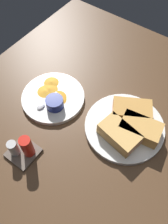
# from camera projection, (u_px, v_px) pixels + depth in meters

# --- Properties ---
(ground_plane) EXTENTS (1.10, 1.10, 0.03)m
(ground_plane) POSITION_uv_depth(u_px,v_px,m) (104.00, 127.00, 0.83)
(ground_plane) COLOR #4C331E
(plate_sandwich_main) EXTENTS (0.27, 0.27, 0.02)m
(plate_sandwich_main) POSITION_uv_depth(u_px,v_px,m) (124.00, 127.00, 0.80)
(plate_sandwich_main) COLOR silver
(plate_sandwich_main) RESTS_ON ground_plane
(sandwich_half_near) EXTENTS (0.14, 0.10, 0.05)m
(sandwich_half_near) POSITION_uv_depth(u_px,v_px,m) (119.00, 134.00, 0.75)
(sandwich_half_near) COLOR tan
(sandwich_half_near) RESTS_ON plate_sandwich_main
(sandwich_half_far) EXTENTS (0.14, 0.10, 0.05)m
(sandwich_half_far) POSITION_uv_depth(u_px,v_px,m) (140.00, 129.00, 0.76)
(sandwich_half_far) COLOR tan
(sandwich_half_far) RESTS_ON plate_sandwich_main
(sandwich_half_extra) EXTENTS (0.15, 0.13, 0.05)m
(sandwich_half_extra) POSITION_uv_depth(u_px,v_px,m) (132.00, 111.00, 0.80)
(sandwich_half_extra) COLOR #C68C42
(sandwich_half_extra) RESTS_ON plate_sandwich_main
(ramekin_dark_sauce) EXTENTS (0.08, 0.08, 0.04)m
(ramekin_dark_sauce) POSITION_uv_depth(u_px,v_px,m) (135.00, 111.00, 0.80)
(ramekin_dark_sauce) COLOR navy
(ramekin_dark_sauce) RESTS_ON plate_sandwich_main
(spoon_by_dark_ramekin) EXTENTS (0.03, 0.10, 0.01)m
(spoon_by_dark_ramekin) POSITION_uv_depth(u_px,v_px,m) (127.00, 126.00, 0.79)
(spoon_by_dark_ramekin) COLOR silver
(spoon_by_dark_ramekin) RESTS_ON plate_sandwich_main
(plate_chips_companion) EXTENTS (0.23, 0.23, 0.02)m
(plate_chips_companion) POSITION_uv_depth(u_px,v_px,m) (53.00, 97.00, 0.87)
(plate_chips_companion) COLOR silver
(plate_chips_companion) RESTS_ON ground_plane
(ramekin_light_gravy) EXTENTS (0.06, 0.06, 0.04)m
(ramekin_light_gravy) POSITION_uv_depth(u_px,v_px,m) (55.00, 103.00, 0.82)
(ramekin_light_gravy) COLOR navy
(ramekin_light_gravy) RESTS_ON plate_chips_companion
(spoon_by_gravy_ramekin) EXTENTS (0.02, 0.10, 0.01)m
(spoon_by_gravy_ramekin) POSITION_uv_depth(u_px,v_px,m) (43.00, 104.00, 0.84)
(spoon_by_gravy_ramekin) COLOR silver
(spoon_by_gravy_ramekin) RESTS_ON plate_chips_companion
(plantain_chip_scatter) EXTENTS (0.14, 0.11, 0.01)m
(plantain_chip_scatter) POSITION_uv_depth(u_px,v_px,m) (52.00, 91.00, 0.87)
(plantain_chip_scatter) COLOR gold
(plantain_chip_scatter) RESTS_ON plate_chips_companion
(condiment_caddy) EXTENTS (0.09, 0.09, 0.10)m
(condiment_caddy) POSITION_uv_depth(u_px,v_px,m) (23.00, 149.00, 0.73)
(condiment_caddy) COLOR brown
(condiment_caddy) RESTS_ON ground_plane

